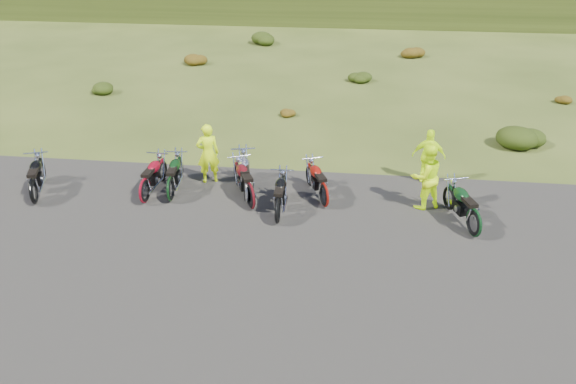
# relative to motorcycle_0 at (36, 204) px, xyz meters

# --- Properties ---
(ground) EXTENTS (300.00, 300.00, 0.00)m
(ground) POSITION_rel_motorcycle_0_xyz_m (6.61, -0.94, 0.00)
(ground) COLOR #364216
(ground) RESTS_ON ground
(gravel_pad) EXTENTS (20.00, 12.00, 0.04)m
(gravel_pad) POSITION_rel_motorcycle_0_xyz_m (6.61, -2.94, 0.00)
(gravel_pad) COLOR black
(gravel_pad) RESTS_ON ground
(shrub_1) EXTENTS (1.03, 1.03, 0.61)m
(shrub_1) POSITION_rel_motorcycle_0_xyz_m (-2.49, 10.36, 0.31)
(shrub_1) COLOR black
(shrub_1) RESTS_ON ground
(shrub_2) EXTENTS (1.30, 1.30, 0.77)m
(shrub_2) POSITION_rel_motorcycle_0_xyz_m (0.41, 15.66, 0.38)
(shrub_2) COLOR #5B2E0B
(shrub_2) RESTS_ON ground
(shrub_3) EXTENTS (1.56, 1.56, 0.92)m
(shrub_3) POSITION_rel_motorcycle_0_xyz_m (3.31, 20.96, 0.46)
(shrub_3) COLOR black
(shrub_3) RESTS_ON ground
(shrub_4) EXTENTS (0.77, 0.77, 0.45)m
(shrub_4) POSITION_rel_motorcycle_0_xyz_m (6.21, 8.26, 0.23)
(shrub_4) COLOR #5B2E0B
(shrub_4) RESTS_ON ground
(shrub_5) EXTENTS (1.03, 1.03, 0.61)m
(shrub_5) POSITION_rel_motorcycle_0_xyz_m (9.11, 13.56, 0.31)
(shrub_5) COLOR black
(shrub_5) RESTS_ON ground
(shrub_6) EXTENTS (1.30, 1.30, 0.77)m
(shrub_6) POSITION_rel_motorcycle_0_xyz_m (12.01, 18.86, 0.38)
(shrub_6) COLOR #5B2E0B
(shrub_6) RESTS_ON ground
(shrub_7) EXTENTS (1.56, 1.56, 0.92)m
(shrub_7) POSITION_rel_motorcycle_0_xyz_m (14.91, 6.16, 0.46)
(shrub_7) COLOR black
(shrub_7) RESTS_ON ground
(shrub_8) EXTENTS (0.77, 0.77, 0.45)m
(shrub_8) POSITION_rel_motorcycle_0_xyz_m (17.81, 11.46, 0.23)
(shrub_8) COLOR #5B2E0B
(shrub_8) RESTS_ON ground
(motorcycle_0) EXTENTS (1.36, 2.23, 1.11)m
(motorcycle_0) POSITION_rel_motorcycle_0_xyz_m (0.00, 0.00, 0.00)
(motorcycle_0) COLOR black
(motorcycle_0) RESTS_ON ground
(motorcycle_1) EXTENTS (0.79, 2.09, 1.08)m
(motorcycle_1) POSITION_rel_motorcycle_0_xyz_m (3.12, 0.43, 0.00)
(motorcycle_1) COLOR maroon
(motorcycle_1) RESTS_ON ground
(motorcycle_2) EXTENTS (0.88, 2.11, 1.07)m
(motorcycle_2) POSITION_rel_motorcycle_0_xyz_m (3.82, 0.62, 0.00)
(motorcycle_2) COLOR black
(motorcycle_2) RESTS_ON ground
(motorcycle_3) EXTENTS (1.25, 2.34, 1.17)m
(motorcycle_3) POSITION_rel_motorcycle_0_xyz_m (5.99, 0.79, 0.00)
(motorcycle_3) COLOR #B6B6BB
(motorcycle_3) RESTS_ON ground
(motorcycle_4) EXTENTS (1.58, 2.25, 1.13)m
(motorcycle_4) POSITION_rel_motorcycle_0_xyz_m (6.19, 0.44, 0.00)
(motorcycle_4) COLOR #4F0D11
(motorcycle_4) RESTS_ON ground
(motorcycle_5) EXTENTS (0.72, 2.04, 1.06)m
(motorcycle_5) POSITION_rel_motorcycle_0_xyz_m (7.04, -0.26, 0.00)
(motorcycle_5) COLOR black
(motorcycle_5) RESTS_ON ground
(motorcycle_6) EXTENTS (1.37, 2.10, 1.05)m
(motorcycle_6) POSITION_rel_motorcycle_0_xyz_m (8.22, 0.80, 0.00)
(motorcycle_6) COLOR maroon
(motorcycle_6) RESTS_ON ground
(motorcycle_7) EXTENTS (1.32, 2.23, 1.11)m
(motorcycle_7) POSITION_rel_motorcycle_0_xyz_m (12.13, -0.33, 0.00)
(motorcycle_7) COLOR black
(motorcycle_7) RESTS_ON ground
(person_middle) EXTENTS (0.80, 0.66, 1.87)m
(person_middle) POSITION_rel_motorcycle_0_xyz_m (4.62, 1.97, 0.93)
(person_middle) COLOR #D6FF0D
(person_middle) RESTS_ON ground
(person_right_a) EXTENTS (1.14, 1.05, 1.89)m
(person_right_a) POSITION_rel_motorcycle_0_xyz_m (10.99, 1.09, 0.95)
(person_right_a) COLOR #D6FF0D
(person_right_a) RESTS_ON ground
(person_right_b) EXTENTS (1.04, 0.55, 1.69)m
(person_right_b) POSITION_rel_motorcycle_0_xyz_m (11.25, 2.77, 0.85)
(person_right_b) COLOR #D6FF0D
(person_right_b) RESTS_ON ground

